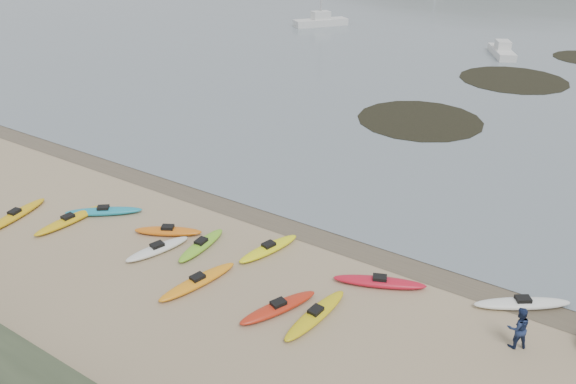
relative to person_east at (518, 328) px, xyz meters
The scene contains 5 objects.
ground 12.01m from the person_east, 164.66° to the left, with size 600.00×600.00×0.00m, color tan.
wet_sand 11.94m from the person_east, 166.05° to the left, with size 60.00×60.00×0.00m, color brown.
kayaks 12.51m from the person_east, behind, with size 25.04×9.87×0.34m.
person_east is the anchor object (origin of this frame).
kelp_mats 33.64m from the person_east, 105.04° to the left, with size 15.28×35.30×0.04m.
Camera 1 is at (13.23, -20.14, 13.66)m, focal length 35.00 mm.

